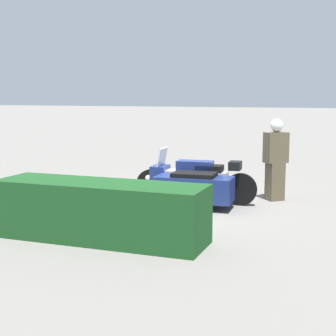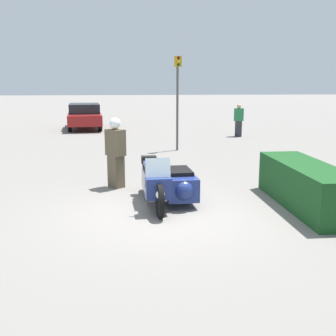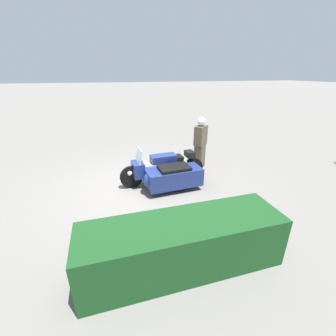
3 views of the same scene
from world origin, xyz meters
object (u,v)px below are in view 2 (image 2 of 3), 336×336
Objects in this scene: hedge_bush_curbside at (306,186)px; pedestrian_bystander at (239,120)px; police_motorcycle at (168,183)px; traffic_light_far at (178,90)px; officer_rider at (116,151)px; parked_car_background at (85,115)px.

pedestrian_bystander is at bearing 171.75° from hedge_bush_curbside.
traffic_light_far is at bearing 167.95° from police_motorcycle.
officer_rider is 0.52× the size of hedge_bush_curbside.
pedestrian_bystander is (-4.00, 3.56, -1.57)m from traffic_light_far.
parked_car_background is at bearing -162.51° from traffic_light_far.
parked_car_background is at bearing -159.16° from hedge_bush_curbside.
officer_rider is at bearing -177.25° from parked_car_background.
parked_car_background is (-8.38, -4.38, -1.60)m from traffic_light_far.
pedestrian_bystander is at bearing -124.45° from parked_car_background.
traffic_light_far is at bearing -31.43° from pedestrian_bystander.
parked_car_background is at bearing -171.70° from police_motorcycle.
parked_car_background is (-14.17, -2.07, -0.18)m from officer_rider.
officer_rider is (-1.58, -1.18, 0.48)m from police_motorcycle.
hedge_bush_curbside is (0.55, 2.96, -0.00)m from police_motorcycle.
traffic_light_far is at bearing -157.99° from parked_car_background.
officer_rider is 0.37× the size of parked_car_background.
police_motorcycle is 3.01m from hedge_bush_curbside.
officer_rider is at bearing -20.75° from pedestrian_bystander.
traffic_light_far is at bearing 27.42° from officer_rider.
police_motorcycle reaches higher than hedge_bush_curbside.
police_motorcycle is 1.66× the size of pedestrian_bystander.
parked_car_background is (-16.30, -6.20, 0.30)m from hedge_bush_curbside.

